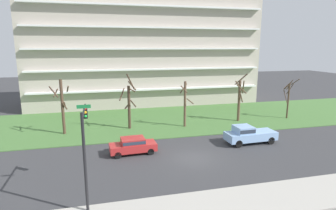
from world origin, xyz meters
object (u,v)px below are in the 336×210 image
(tree_far_left, at_px, (62,105))
(tree_left, at_px, (129,104))
(tree_center, at_px, (185,103))
(traffic_signal_mast, at_px, (85,139))
(tree_right, at_px, (240,98))
(pickup_blue_near_left, at_px, (249,134))
(tree_far_right, at_px, (288,97))
(sedan_red_center_left, at_px, (133,145))

(tree_far_left, relative_size, tree_left, 0.93)
(tree_center, bearing_deg, traffic_signal_mast, -126.87)
(tree_right, xyz_separation_m, pickup_blue_near_left, (-3.29, -8.44, -2.27))
(tree_far_right, distance_m, traffic_signal_mast, 31.17)
(tree_center, height_order, sedan_red_center_left, tree_center)
(tree_far_right, relative_size, traffic_signal_mast, 0.90)
(traffic_signal_mast, bearing_deg, tree_far_left, 101.53)
(pickup_blue_near_left, height_order, sedan_red_center_left, pickup_blue_near_left)
(tree_far_left, distance_m, traffic_signal_mast, 15.97)
(tree_right, height_order, pickup_blue_near_left, tree_right)
(tree_far_right, xyz_separation_m, sedan_red_center_left, (-22.92, -8.16, -2.20))
(tree_left, xyz_separation_m, tree_far_right, (22.32, -0.13, -0.15))
(tree_far_left, bearing_deg, tree_left, 2.61)
(tree_center, height_order, tree_right, tree_right)
(tree_far_left, distance_m, tree_right, 22.60)
(pickup_blue_near_left, bearing_deg, traffic_signal_mast, 23.79)
(traffic_signal_mast, bearing_deg, sedan_red_center_left, 63.12)
(tree_far_left, height_order, traffic_signal_mast, tree_far_left)
(tree_center, relative_size, traffic_signal_mast, 0.92)
(sedan_red_center_left, bearing_deg, tree_center, -138.05)
(tree_far_right, height_order, sedan_red_center_left, tree_far_right)
(tree_far_right, relative_size, sedan_red_center_left, 1.28)
(tree_far_right, distance_m, sedan_red_center_left, 24.43)
(tree_center, distance_m, traffic_signal_mast, 19.07)
(tree_left, xyz_separation_m, tree_right, (14.91, 0.14, 0.06))
(tree_left, relative_size, pickup_blue_near_left, 1.27)
(sedan_red_center_left, bearing_deg, tree_far_left, -51.36)
(traffic_signal_mast, bearing_deg, tree_far_right, 30.59)
(tree_left, xyz_separation_m, traffic_signal_mast, (-4.49, -15.98, 1.09))
(sedan_red_center_left, bearing_deg, tree_right, -154.56)
(tree_center, distance_m, sedan_red_center_left, 10.88)
(tree_left, bearing_deg, pickup_blue_near_left, -35.53)
(tree_far_right, xyz_separation_m, pickup_blue_near_left, (-10.70, -8.17, -2.05))
(tree_far_left, height_order, tree_right, tree_right)
(tree_far_left, bearing_deg, tree_right, 1.24)
(tree_right, height_order, traffic_signal_mast, tree_right)
(pickup_blue_near_left, xyz_separation_m, traffic_signal_mast, (-16.11, -7.68, 3.29))
(tree_far_left, xyz_separation_m, traffic_signal_mast, (3.19, -15.63, 0.82))
(sedan_red_center_left, height_order, traffic_signal_mast, traffic_signal_mast)
(traffic_signal_mast, bearing_deg, tree_right, 39.72)
(tree_far_left, xyz_separation_m, tree_far_right, (30.00, 0.22, -0.42))
(tree_far_right, bearing_deg, tree_right, 177.89)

